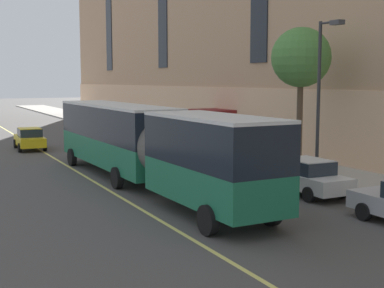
{
  "coord_description": "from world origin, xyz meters",
  "views": [
    {
      "loc": [
        -9.05,
        -23.09,
        4.93
      ],
      "look_at": [
        2.73,
        0.32,
        1.8
      ],
      "focal_mm": 50.0,
      "sensor_mm": 36.0,
      "label": 1
    }
  ],
  "objects_px": {
    "city_bus": "(144,141)",
    "street_tree_mid_block": "(301,58)",
    "parked_car_green_0": "(115,129)",
    "street_lamp": "(322,86)",
    "parked_car_white_3": "(304,176)",
    "parked_car_darkgray_4": "(223,156)",
    "taxi_cab": "(30,139)",
    "parked_car_champagne_5": "(165,142)"
  },
  "relations": [
    {
      "from": "city_bus",
      "to": "parked_car_darkgray_4",
      "type": "bearing_deg",
      "value": 23.0
    },
    {
      "from": "taxi_cab",
      "to": "street_lamp",
      "type": "bearing_deg",
      "value": -63.81
    },
    {
      "from": "city_bus",
      "to": "parked_car_champagne_5",
      "type": "distance_m",
      "value": 11.67
    },
    {
      "from": "city_bus",
      "to": "street_tree_mid_block",
      "type": "bearing_deg",
      "value": 1.78
    },
    {
      "from": "taxi_cab",
      "to": "street_lamp",
      "type": "xyz_separation_m",
      "value": [
        9.72,
        -19.77,
        3.89
      ]
    },
    {
      "from": "taxi_cab",
      "to": "parked_car_darkgray_4",
      "type": "bearing_deg",
      "value": -60.46
    },
    {
      "from": "parked_car_green_0",
      "to": "taxi_cab",
      "type": "height_order",
      "value": "same"
    },
    {
      "from": "street_tree_mid_block",
      "to": "parked_car_green_0",
      "type": "bearing_deg",
      "value": 100.15
    },
    {
      "from": "street_lamp",
      "to": "parked_car_darkgray_4",
      "type": "bearing_deg",
      "value": 107.42
    },
    {
      "from": "parked_car_champagne_5",
      "to": "taxi_cab",
      "type": "height_order",
      "value": "same"
    },
    {
      "from": "parked_car_white_3",
      "to": "parked_car_champagne_5",
      "type": "xyz_separation_m",
      "value": [
        -0.11,
        14.69,
        -0.0
      ]
    },
    {
      "from": "parked_car_white_3",
      "to": "street_tree_mid_block",
      "type": "relative_size",
      "value": 0.62
    },
    {
      "from": "parked_car_green_0",
      "to": "parked_car_white_3",
      "type": "xyz_separation_m",
      "value": [
        0.16,
        -25.04,
        0.0
      ]
    },
    {
      "from": "city_bus",
      "to": "street_tree_mid_block",
      "type": "relative_size",
      "value": 2.54
    },
    {
      "from": "city_bus",
      "to": "parked_car_green_0",
      "type": "relative_size",
      "value": 4.52
    },
    {
      "from": "city_bus",
      "to": "parked_car_white_3",
      "type": "relative_size",
      "value": 4.11
    },
    {
      "from": "street_tree_mid_block",
      "to": "taxi_cab",
      "type": "bearing_deg",
      "value": 125.59
    },
    {
      "from": "taxi_cab",
      "to": "city_bus",
      "type": "bearing_deg",
      "value": -81.95
    },
    {
      "from": "parked_car_champagne_5",
      "to": "street_tree_mid_block",
      "type": "distance_m",
      "value": 11.76
    },
    {
      "from": "street_tree_mid_block",
      "to": "parked_car_white_3",
      "type": "bearing_deg",
      "value": -125.63
    },
    {
      "from": "parked_car_green_0",
      "to": "street_tree_mid_block",
      "type": "relative_size",
      "value": 0.56
    },
    {
      "from": "parked_car_darkgray_4",
      "to": "taxi_cab",
      "type": "height_order",
      "value": "same"
    },
    {
      "from": "parked_car_green_0",
      "to": "street_lamp",
      "type": "relative_size",
      "value": 0.57
    },
    {
      "from": "parked_car_darkgray_4",
      "to": "street_lamp",
      "type": "distance_m",
      "value": 7.27
    },
    {
      "from": "city_bus",
      "to": "street_tree_mid_block",
      "type": "xyz_separation_m",
      "value": [
        9.14,
        0.28,
        3.95
      ]
    },
    {
      "from": "parked_car_darkgray_4",
      "to": "parked_car_green_0",
      "type": "bearing_deg",
      "value": 90.17
    },
    {
      "from": "parked_car_green_0",
      "to": "street_lamp",
      "type": "xyz_separation_m",
      "value": [
        1.89,
        -23.99,
        3.89
      ]
    },
    {
      "from": "taxi_cab",
      "to": "street_lamp",
      "type": "relative_size",
      "value": 0.58
    },
    {
      "from": "parked_car_green_0",
      "to": "parked_car_darkgray_4",
      "type": "height_order",
      "value": "same"
    },
    {
      "from": "street_tree_mid_block",
      "to": "street_lamp",
      "type": "bearing_deg",
      "value": -114.55
    },
    {
      "from": "parked_car_white_3",
      "to": "taxi_cab",
      "type": "height_order",
      "value": "same"
    },
    {
      "from": "parked_car_darkgray_4",
      "to": "street_lamp",
      "type": "bearing_deg",
      "value": -72.58
    },
    {
      "from": "parked_car_darkgray_4",
      "to": "street_lamp",
      "type": "relative_size",
      "value": 0.6
    },
    {
      "from": "parked_car_white_3",
      "to": "parked_car_darkgray_4",
      "type": "bearing_deg",
      "value": 90.89
    },
    {
      "from": "street_tree_mid_block",
      "to": "street_lamp",
      "type": "relative_size",
      "value": 1.02
    },
    {
      "from": "taxi_cab",
      "to": "parked_car_green_0",
      "type": "bearing_deg",
      "value": 28.35
    },
    {
      "from": "parked_car_champagne_5",
      "to": "parked_car_green_0",
      "type": "bearing_deg",
      "value": 90.28
    },
    {
      "from": "parked_car_white_3",
      "to": "parked_car_darkgray_4",
      "type": "xyz_separation_m",
      "value": [
        -0.11,
        6.91,
        -0.0
      ]
    },
    {
      "from": "city_bus",
      "to": "parked_car_darkgray_4",
      "type": "relative_size",
      "value": 4.3
    },
    {
      "from": "parked_car_white_3",
      "to": "parked_car_champagne_5",
      "type": "height_order",
      "value": "same"
    },
    {
      "from": "city_bus",
      "to": "parked_car_champagne_5",
      "type": "height_order",
      "value": "city_bus"
    },
    {
      "from": "parked_car_darkgray_4",
      "to": "city_bus",
      "type": "bearing_deg",
      "value": -157.0
    }
  ]
}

